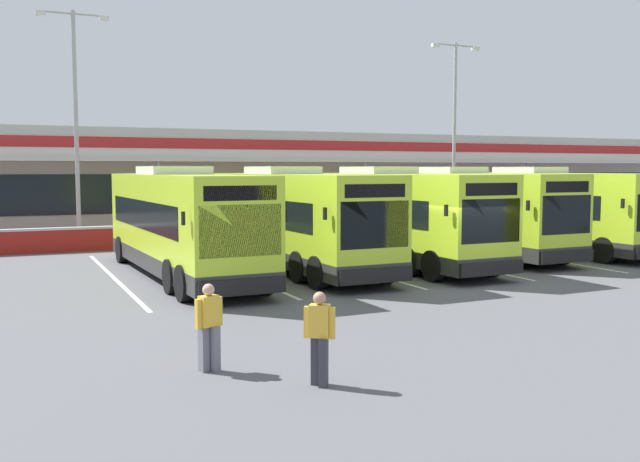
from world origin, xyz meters
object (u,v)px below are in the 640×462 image
coach_bus_left_centre (292,220)px  pedestrian_near_bin (320,335)px  coach_bus_centre (390,218)px  lamp_post_centre (454,124)px  pedestrian_child (209,324)px  lamp_post_west (76,113)px  coach_bus_leftmost (182,225)px  coach_bus_rightmost (543,211)px  coach_bus_right_centre (462,213)px

coach_bus_left_centre → pedestrian_near_bin: size_ratio=7.54×
coach_bus_centre → lamp_post_centre: bearing=45.9°
coach_bus_left_centre → pedestrian_child: size_ratio=7.54×
lamp_post_west → coach_bus_centre: bearing=-46.6°
coach_bus_leftmost → lamp_post_centre: size_ratio=1.11×
coach_bus_rightmost → lamp_post_centre: (1.98, 9.88, 4.50)m
pedestrian_child → lamp_post_west: (0.00, 22.90, 5.42)m
pedestrian_near_bin → coach_bus_centre: bearing=55.8°
lamp_post_west → coach_bus_left_centre: bearing=-59.5°
coach_bus_rightmost → pedestrian_near_bin: 22.77m
pedestrian_near_bin → pedestrian_child: bearing=132.8°
coach_bus_right_centre → lamp_post_centre: lamp_post_centre is taller
pedestrian_near_bin → lamp_post_centre: size_ratio=0.15×
coach_bus_leftmost → coach_bus_centre: bearing=1.0°
lamp_post_centre → coach_bus_leftmost: bearing=-149.6°
lamp_post_west → lamp_post_centre: 21.11m
coach_bus_left_centre → coach_bus_rightmost: (12.65, 0.86, 0.00)m
coach_bus_left_centre → coach_bus_rightmost: 12.68m
coach_bus_leftmost → lamp_post_west: size_ratio=1.11×
coach_bus_centre → coach_bus_rightmost: (8.58, 1.03, 0.00)m
pedestrian_child → lamp_post_west: lamp_post_west is taller
coach_bus_right_centre → coach_bus_centre: bearing=-162.9°
pedestrian_child → lamp_post_centre: (21.11, 22.64, 5.42)m
coach_bus_right_centre → coach_bus_left_centre: bearing=-172.1°
coach_bus_right_centre → pedestrian_child: (-14.92, -13.07, -0.91)m
coach_bus_centre → lamp_post_centre: 15.83m
coach_bus_rightmost → lamp_post_centre: 11.03m
pedestrian_child → coach_bus_centre: bearing=48.1°
coach_bus_centre → coach_bus_right_centre: size_ratio=1.00×
pedestrian_near_bin → lamp_post_west: 25.13m
coach_bus_leftmost → coach_bus_centre: 8.29m
coach_bus_rightmost → pedestrian_near_bin: bearing=-140.9°
coach_bus_left_centre → coach_bus_leftmost: bearing=-175.9°
coach_bus_rightmost → lamp_post_west: (-19.12, 10.14, 4.50)m
coach_bus_rightmost → lamp_post_centre: bearing=78.7°
lamp_post_west → coach_bus_rightmost: bearing=-27.9°
coach_bus_left_centre → pedestrian_near_bin: 14.42m
coach_bus_leftmost → coach_bus_right_centre: size_ratio=1.00×
coach_bus_left_centre → coach_bus_centre: 4.08m
coach_bus_centre → lamp_post_west: lamp_post_west is taller
coach_bus_rightmost → pedestrian_child: size_ratio=7.54×
coach_bus_centre → pedestrian_child: bearing=-131.9°
coach_bus_left_centre → coach_bus_right_centre: (8.44, 1.18, 0.00)m
coach_bus_leftmost → lamp_post_centre: lamp_post_centre is taller
coach_bus_right_centre → coach_bus_rightmost: (4.21, -0.31, 0.00)m
coach_bus_rightmost → coach_bus_leftmost: bearing=-176.0°
coach_bus_right_centre → pedestrian_child: 19.86m
coach_bus_left_centre → pedestrian_near_bin: bearing=-110.3°
coach_bus_left_centre → pedestrian_child: coach_bus_left_centre is taller
coach_bus_left_centre → coach_bus_centre: (4.07, -0.17, 0.00)m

